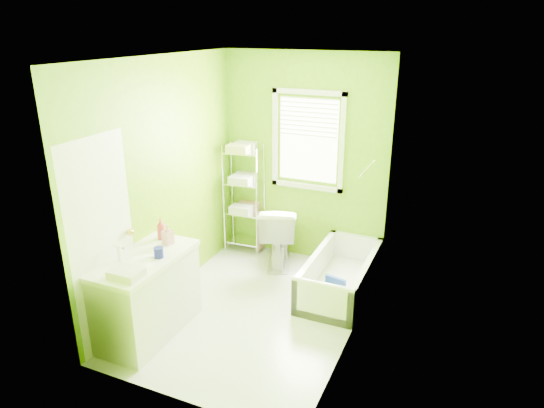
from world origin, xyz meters
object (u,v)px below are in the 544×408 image
at_px(toilet, 279,234).
at_px(bathtub, 339,281).
at_px(vanity, 147,293).
at_px(wire_shelf_unit, 245,187).

bearing_deg(toilet, bathtub, 137.59).
height_order(toilet, vanity, vanity).
distance_m(toilet, vanity, 1.97).
distance_m(bathtub, vanity, 2.14).
xyz_separation_m(bathtub, toilet, (-0.92, 0.39, 0.26)).
bearing_deg(wire_shelf_unit, toilet, -19.04).
xyz_separation_m(bathtub, wire_shelf_unit, (-1.47, 0.58, 0.74)).
height_order(bathtub, toilet, toilet).
xyz_separation_m(vanity, wire_shelf_unit, (0.03, 2.08, 0.45)).
bearing_deg(bathtub, toilet, 156.99).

